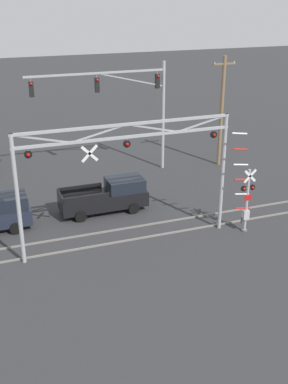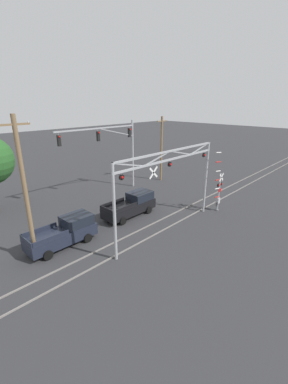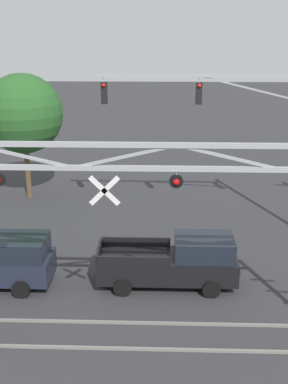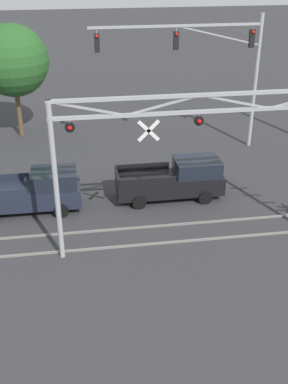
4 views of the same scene
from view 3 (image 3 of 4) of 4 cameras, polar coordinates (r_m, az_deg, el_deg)
The scene contains 6 objects.
rail_track_near at distance 16.08m, azimuth 3.35°, elevation -18.15°, with size 80.00×0.08×0.10m, color gray.
rail_track_far at distance 17.25m, azimuth 3.25°, elevation -15.29°, with size 80.00×0.08×0.10m, color gray.
crossing_gantry at distance 13.48m, azimuth 3.70°, elevation -2.30°, with size 11.48×0.26×6.83m.
traffic_signal_span at distance 24.15m, azimuth 12.56°, elevation 8.64°, with size 10.23×0.39×8.20m.
pickup_truck_lead at distance 19.20m, azimuth 3.67°, elevation -8.23°, with size 5.45×2.12×2.06m.
background_tree_beyond_span at distance 28.94m, azimuth -14.14°, elevation 8.98°, with size 4.60×4.60×7.39m.
Camera 3 is at (-0.46, 3.68, 9.68)m, focal length 45.00 mm.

